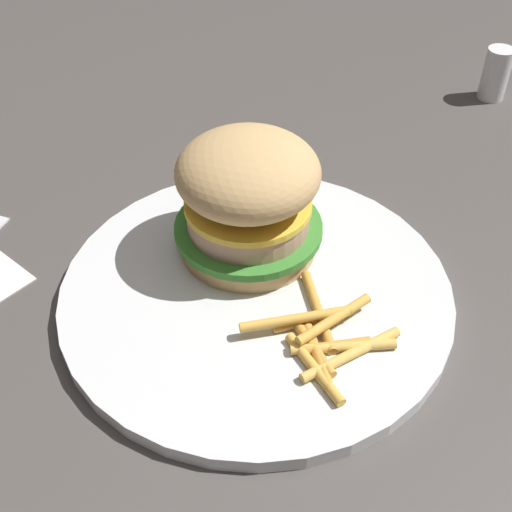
% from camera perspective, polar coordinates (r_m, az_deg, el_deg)
% --- Properties ---
extents(ground_plane, '(1.60, 1.60, 0.00)m').
position_cam_1_polar(ground_plane, '(0.50, 2.83, -3.57)').
color(ground_plane, '#47423F').
extents(plate, '(0.29, 0.29, 0.01)m').
position_cam_1_polar(plate, '(0.49, -0.00, -3.09)').
color(plate, silver).
rests_on(plate, ground_plane).
extents(sandwich, '(0.11, 0.11, 0.10)m').
position_cam_1_polar(sandwich, '(0.49, -0.45, 5.21)').
color(sandwich, tan).
rests_on(sandwich, plate).
extents(fries_pile, '(0.09, 0.11, 0.01)m').
position_cam_1_polar(fries_pile, '(0.45, 5.79, -6.98)').
color(fries_pile, gold).
rests_on(fries_pile, plate).
extents(salt_shaker, '(0.03, 0.03, 0.06)m').
position_cam_1_polar(salt_shaker, '(0.77, 19.88, 14.49)').
color(salt_shaker, white).
rests_on(salt_shaker, ground_plane).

